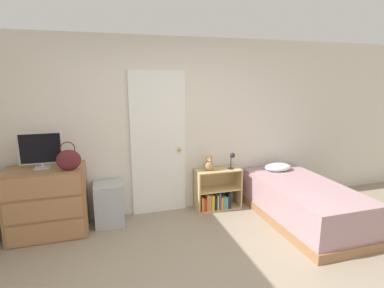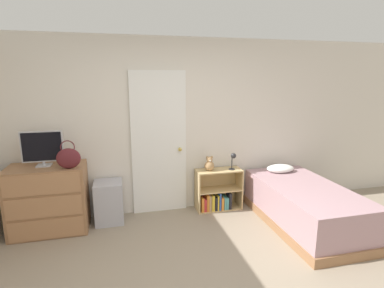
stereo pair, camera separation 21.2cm
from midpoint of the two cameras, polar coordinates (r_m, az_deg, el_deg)
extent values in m
cube|color=silver|center=(4.40, -6.56, 3.15)|extent=(10.00, 0.06, 2.55)
cube|color=white|center=(4.38, -7.80, -0.01)|extent=(0.80, 0.04, 2.09)
sphere|color=gold|center=(4.41, -3.78, -1.08)|extent=(0.06, 0.06, 0.06)
cube|color=#996B47|center=(4.33, -27.08, -9.80)|extent=(0.95, 0.53, 0.88)
cube|color=#AB774F|center=(4.20, -27.32, -14.86)|extent=(0.87, 0.01, 0.26)
cube|color=#AB774F|center=(4.08, -27.73, -11.19)|extent=(0.87, 0.01, 0.26)
cube|color=#AB774F|center=(3.98, -28.15, -7.33)|extent=(0.87, 0.01, 0.26)
cube|color=#B7B7BC|center=(4.22, -27.86, -3.97)|extent=(0.18, 0.16, 0.01)
cylinder|color=#B7B7BC|center=(4.21, -27.90, -3.61)|extent=(0.04, 0.04, 0.04)
cube|color=#B7B7BC|center=(4.16, -28.20, -0.71)|extent=(0.50, 0.02, 0.40)
cube|color=black|center=(4.15, -28.24, -0.76)|extent=(0.46, 0.01, 0.36)
ellipsoid|color=#591E23|center=(3.95, -23.88, -2.83)|extent=(0.29, 0.13, 0.26)
torus|color=#591E23|center=(3.91, -24.06, -0.81)|extent=(0.17, 0.01, 0.17)
cube|color=#ADADB7|center=(4.37, -16.93, -10.83)|extent=(0.38, 0.38, 0.58)
cube|color=tan|center=(4.57, -0.40, -8.97)|extent=(0.02, 0.29, 0.62)
cube|color=tan|center=(4.79, 7.45, -8.04)|extent=(0.02, 0.29, 0.62)
cube|color=tan|center=(4.78, 3.57, -11.90)|extent=(0.66, 0.29, 0.02)
cube|color=tan|center=(4.67, 3.62, -8.51)|extent=(0.66, 0.29, 0.02)
cube|color=tan|center=(4.57, 3.67, -4.97)|extent=(0.66, 0.29, 0.02)
cube|color=tan|center=(4.79, 3.02, -7.93)|extent=(0.69, 0.01, 0.62)
cube|color=orange|center=(4.61, 0.41, -11.22)|extent=(0.04, 0.19, 0.22)
cube|color=red|center=(4.64, 0.83, -11.20)|extent=(0.04, 0.22, 0.20)
cube|color=orange|center=(4.64, 1.36, -10.86)|extent=(0.04, 0.21, 0.25)
cube|color=tan|center=(4.65, 1.82, -10.91)|extent=(0.03, 0.19, 0.24)
cube|color=gold|center=(4.68, 2.26, -10.73)|extent=(0.04, 0.24, 0.24)
cube|color=black|center=(4.67, 2.98, -11.02)|extent=(0.04, 0.16, 0.21)
cube|color=gold|center=(4.71, 3.17, -10.64)|extent=(0.02, 0.25, 0.23)
cube|color=#3359B2|center=(4.71, 3.53, -10.39)|extent=(0.02, 0.25, 0.27)
cube|color=orange|center=(4.71, 4.13, -10.93)|extent=(0.04, 0.17, 0.19)
cube|color=teal|center=(4.74, 4.54, -10.77)|extent=(0.03, 0.21, 0.20)
cube|color=teal|center=(4.75, 4.96, -10.77)|extent=(0.03, 0.20, 0.19)
cube|color=black|center=(4.74, 5.56, -10.40)|extent=(0.04, 0.17, 0.25)
sphere|color=tan|center=(4.50, 1.86, -4.14)|extent=(0.15, 0.15, 0.15)
sphere|color=tan|center=(4.47, 1.87, -2.94)|extent=(0.09, 0.09, 0.09)
sphere|color=silver|center=(4.44, 2.03, -3.15)|extent=(0.03, 0.03, 0.03)
sphere|color=tan|center=(4.45, 1.45, -2.55)|extent=(0.04, 0.04, 0.04)
sphere|color=tan|center=(4.47, 2.29, -2.48)|extent=(0.04, 0.04, 0.04)
cylinder|color=#262628|center=(4.61, 6.07, -4.66)|extent=(0.09, 0.09, 0.01)
cylinder|color=#262628|center=(4.58, 6.10, -3.52)|extent=(0.01, 0.01, 0.18)
sphere|color=#262628|center=(4.55, 6.39, -2.15)|extent=(0.08, 0.08, 0.08)
cube|color=#996B47|center=(4.57, 18.96, -13.13)|extent=(0.97, 1.86, 0.12)
cube|color=#B28C93|center=(4.46, 19.21, -9.89)|extent=(0.95, 1.80, 0.44)
ellipsoid|color=white|center=(4.89, 14.85, -4.29)|extent=(0.44, 0.28, 0.12)
camera|label=1|loc=(0.11, -91.43, -0.31)|focal=28.00mm
camera|label=2|loc=(0.11, 88.57, 0.31)|focal=28.00mm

